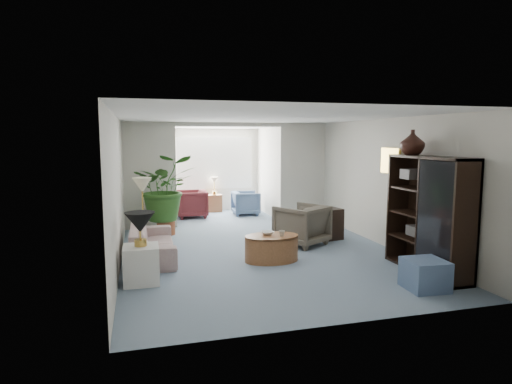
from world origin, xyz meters
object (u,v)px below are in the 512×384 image
object	(u,v)px
coffee_cup	(282,233)
sunroom_chair_blue	(246,203)
end_table	(141,265)
table_lamp	(140,222)
cabinet_urn	(412,142)
sofa	(152,242)
coffee_table	(272,248)
floor_lamp	(142,185)
entertainment_cabinet	(428,215)
coffee_bowl	(267,233)
wingback_chair	(302,225)
sunroom_chair_maroon	(192,204)
framed_picture	(391,161)
sunroom_table	(215,203)
ottoman	(425,275)
plant_pot	(166,227)
side_table_dark	(327,224)

from	to	relation	value
coffee_cup	sunroom_chair_blue	distance (m)	4.66
sunroom_chair_blue	end_table	bearing A→B (deg)	152.09
table_lamp	cabinet_urn	world-z (taller)	cabinet_urn
sofa	coffee_table	distance (m)	2.13
floor_lamp	coffee_cup	distance (m)	2.80
sofa	end_table	bearing A→B (deg)	172.48
floor_lamp	entertainment_cabinet	xyz separation A→B (m)	(4.33, -2.58, -0.33)
coffee_bowl	wingback_chair	distance (m)	1.29
coffee_cup	sunroom_chair_blue	xyz separation A→B (m)	(0.51, 4.63, -0.17)
sofa	sunroom_chair_maroon	distance (m)	3.96
framed_picture	sunroom_chair_blue	world-z (taller)	framed_picture
floor_lamp	entertainment_cabinet	size ratio (longest dim) A/B	0.19
table_lamp	cabinet_urn	size ratio (longest dim) A/B	1.06
sunroom_table	ottoman	bearing A→B (deg)	-76.35
coffee_bowl	ottoman	world-z (taller)	coffee_bowl
plant_pot	sunroom_chair_maroon	world-z (taller)	sunroom_chair_maroon
framed_picture	coffee_bowl	xyz separation A→B (m)	(-2.48, -0.11, -1.22)
sunroom_chair_maroon	wingback_chair	bearing A→B (deg)	27.37
coffee_cup	sunroom_chair_blue	world-z (taller)	sunroom_chair_blue
coffee_cup	sunroom_chair_maroon	size ratio (longest dim) A/B	0.13
wingback_chair	plant_pot	world-z (taller)	wingback_chair
entertainment_cabinet	wingback_chair	bearing A→B (deg)	120.12
end_table	cabinet_urn	distance (m)	4.74
wingback_chair	cabinet_urn	xyz separation A→B (m)	(1.27, -1.70, 1.65)
end_table	sunroom_table	bearing A→B (deg)	70.28
end_table	coffee_table	size ratio (longest dim) A/B	0.59
cabinet_urn	sunroom_table	size ratio (longest dim) A/B	0.84
floor_lamp	sunroom_chair_maroon	bearing A→B (deg)	67.94
coffee_bowl	coffee_cup	bearing A→B (deg)	-45.00
table_lamp	sunroom_table	distance (m)	6.28
coffee_table	sunroom_chair_blue	bearing A→B (deg)	81.68
floor_lamp	ottoman	distance (m)	5.11
side_table_dark	entertainment_cabinet	distance (m)	2.63
sofa	floor_lamp	xyz separation A→B (m)	(-0.14, 0.58, 0.97)
wingback_chair	sunroom_chair_maroon	distance (m)	3.99
entertainment_cabinet	plant_pot	distance (m)	5.48
end_table	coffee_bowl	xyz separation A→B (m)	(2.15, 0.70, 0.20)
framed_picture	side_table_dark	bearing A→B (deg)	127.79
framed_picture	side_table_dark	size ratio (longest dim) A/B	0.77
floor_lamp	wingback_chair	world-z (taller)	floor_lamp
sunroom_table	sofa	bearing A→B (deg)	-112.83
ottoman	wingback_chair	bearing A→B (deg)	104.43
plant_pot	sunroom_chair_maroon	distance (m)	2.11
framed_picture	sunroom_chair_maroon	size ratio (longest dim) A/B	0.62
coffee_cup	wingback_chair	size ratio (longest dim) A/B	0.12
sofa	table_lamp	world-z (taller)	table_lamp
sofa	wingback_chair	distance (m)	2.93
side_table_dark	entertainment_cabinet	bearing A→B (deg)	-77.06
floor_lamp	framed_picture	bearing A→B (deg)	-13.76
table_lamp	wingback_chair	size ratio (longest dim) A/B	0.49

